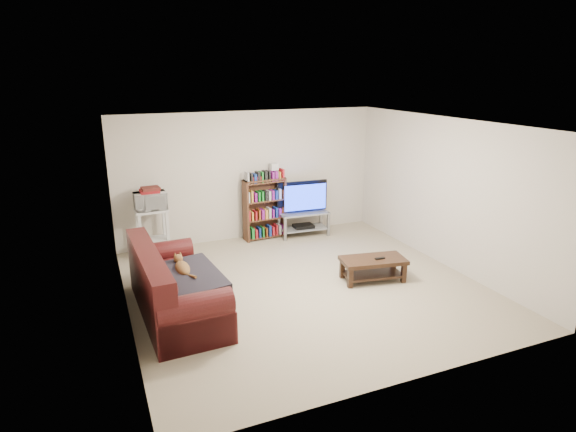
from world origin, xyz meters
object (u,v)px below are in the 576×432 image
sofa (171,292)px  tv_stand (304,220)px  bookshelf (265,208)px  coffee_table (373,265)px

sofa → tv_stand: (2.92, 2.22, 0.00)m
sofa → bookshelf: bearing=45.1°
sofa → tv_stand: 3.67m
sofa → coffee_table: sofa is taller
sofa → bookshelf: bookshelf is taller
sofa → bookshelf: (2.18, 2.37, 0.28)m
bookshelf → coffee_table: bearing=-74.8°
coffee_table → bookshelf: size_ratio=0.90×
coffee_table → bookshelf: 2.64m
tv_stand → coffee_table: bearing=-83.9°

